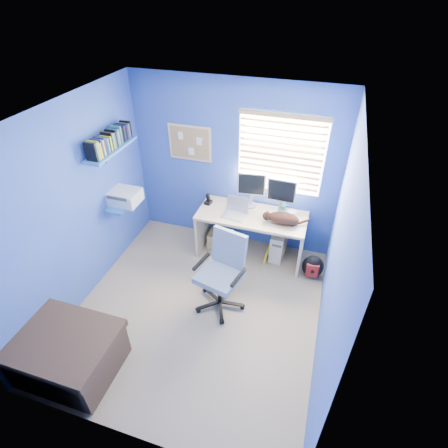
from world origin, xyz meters
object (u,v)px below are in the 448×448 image
(desk, at_px, (251,235))
(office_chair, at_px, (222,281))
(laptop, at_px, (234,209))
(cat, at_px, (283,218))
(tower_pc, at_px, (279,244))

(desk, xyz_separation_m, office_chair, (-0.12, -1.04, 0.02))
(laptop, distance_m, cat, 0.69)
(desk, relative_size, laptop, 4.68)
(laptop, height_order, tower_pc, laptop)
(desk, height_order, office_chair, office_chair)
(cat, distance_m, tower_pc, 0.62)
(laptop, bearing_deg, office_chair, -76.30)
(laptop, distance_m, tower_pc, 0.92)
(cat, bearing_deg, desk, 164.57)
(desk, relative_size, cat, 3.61)
(laptop, xyz_separation_m, cat, (0.69, 0.03, -0.03))
(tower_pc, bearing_deg, desk, -162.59)
(office_chair, bearing_deg, desk, 83.35)
(laptop, xyz_separation_m, tower_pc, (0.64, 0.20, -0.62))
(tower_pc, bearing_deg, cat, -73.74)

